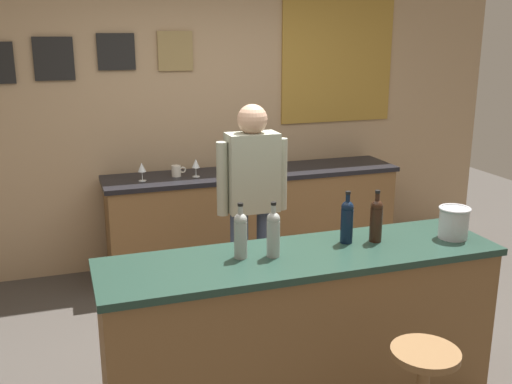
# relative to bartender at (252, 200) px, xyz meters

# --- Properties ---
(ground_plane) EXTENTS (10.00, 10.00, 0.00)m
(ground_plane) POSITION_rel_bartender_xyz_m (-0.05, -0.64, -0.94)
(ground_plane) COLOR #423D38
(back_wall) EXTENTS (6.00, 0.09, 2.80)m
(back_wall) POSITION_rel_bartender_xyz_m (-0.04, 1.39, 0.48)
(back_wall) COLOR tan
(back_wall) RESTS_ON ground_plane
(bar_counter) EXTENTS (2.24, 0.60, 0.92)m
(bar_counter) POSITION_rel_bartender_xyz_m (-0.05, -1.04, -0.47)
(bar_counter) COLOR brown
(bar_counter) RESTS_ON ground_plane
(side_counter) EXTENTS (2.64, 0.56, 0.90)m
(side_counter) POSITION_rel_bartender_xyz_m (0.35, 1.01, -0.48)
(side_counter) COLOR brown
(side_counter) RESTS_ON ground_plane
(bartender) EXTENTS (0.52, 0.21, 1.62)m
(bartender) POSITION_rel_bartender_xyz_m (0.00, 0.00, 0.00)
(bartender) COLOR #384766
(bartender) RESTS_ON ground_plane
(wine_bottle_a) EXTENTS (0.07, 0.07, 0.31)m
(wine_bottle_a) POSITION_rel_bartender_xyz_m (-0.39, -0.99, 0.12)
(wine_bottle_a) COLOR #999E99
(wine_bottle_a) RESTS_ON bar_counter
(wine_bottle_b) EXTENTS (0.07, 0.07, 0.31)m
(wine_bottle_b) POSITION_rel_bartender_xyz_m (-0.22, -1.03, 0.12)
(wine_bottle_b) COLOR #999E99
(wine_bottle_b) RESTS_ON bar_counter
(wine_bottle_c) EXTENTS (0.07, 0.07, 0.31)m
(wine_bottle_c) POSITION_rel_bartender_xyz_m (0.25, -0.96, 0.12)
(wine_bottle_c) COLOR black
(wine_bottle_c) RESTS_ON bar_counter
(wine_bottle_d) EXTENTS (0.07, 0.07, 0.31)m
(wine_bottle_d) POSITION_rel_bartender_xyz_m (0.42, -0.99, 0.12)
(wine_bottle_d) COLOR black
(wine_bottle_d) RESTS_ON bar_counter
(ice_bucket) EXTENTS (0.19, 0.19, 0.19)m
(ice_bucket) POSITION_rel_bartender_xyz_m (0.88, -1.09, 0.08)
(ice_bucket) COLOR #B7BABF
(ice_bucket) RESTS_ON bar_counter
(wine_glass_a) EXTENTS (0.07, 0.07, 0.16)m
(wine_glass_a) POSITION_rel_bartender_xyz_m (-0.64, 0.96, 0.07)
(wine_glass_a) COLOR silver
(wine_glass_a) RESTS_ON side_counter
(wine_glass_b) EXTENTS (0.07, 0.07, 0.16)m
(wine_glass_b) POSITION_rel_bartender_xyz_m (-0.19, 0.96, 0.07)
(wine_glass_b) COLOR silver
(wine_glass_b) RESTS_ON side_counter
(wine_glass_c) EXTENTS (0.07, 0.07, 0.16)m
(wine_glass_c) POSITION_rel_bartender_xyz_m (0.10, 1.05, 0.07)
(wine_glass_c) COLOR silver
(wine_glass_c) RESTS_ON side_counter
(wine_glass_d) EXTENTS (0.07, 0.07, 0.16)m
(wine_glass_d) POSITION_rel_bartender_xyz_m (0.23, 0.91, 0.07)
(wine_glass_d) COLOR silver
(wine_glass_d) RESTS_ON side_counter
(wine_glass_e) EXTENTS (0.07, 0.07, 0.16)m
(wine_glass_e) POSITION_rel_bartender_xyz_m (0.66, 1.10, 0.07)
(wine_glass_e) COLOR silver
(wine_glass_e) RESTS_ON side_counter
(coffee_mug) EXTENTS (0.12, 0.08, 0.09)m
(coffee_mug) POSITION_rel_bartender_xyz_m (-0.34, 1.04, 0.01)
(coffee_mug) COLOR silver
(coffee_mug) RESTS_ON side_counter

